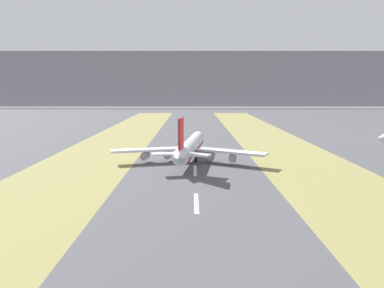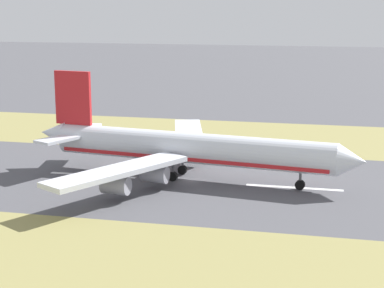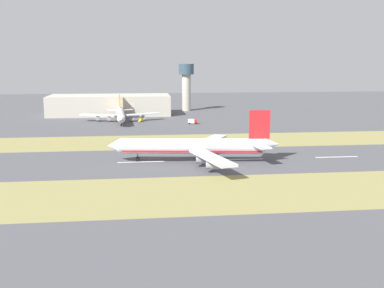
% 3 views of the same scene
% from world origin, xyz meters
% --- Properties ---
extents(ground_plane, '(800.00, 800.00, 0.00)m').
position_xyz_m(ground_plane, '(0.00, 0.00, 0.00)').
color(ground_plane, '#4C4C51').
extents(grass_median_west, '(40.00, 600.00, 0.01)m').
position_xyz_m(grass_median_west, '(-45.00, 0.00, 0.00)').
color(grass_median_west, olive).
rests_on(grass_median_west, ground).
extents(grass_median_east, '(40.00, 600.00, 0.01)m').
position_xyz_m(grass_median_east, '(45.00, 0.00, 0.00)').
color(grass_median_east, olive).
rests_on(grass_median_east, ground).
extents(centreline_dash_near, '(1.20, 18.00, 0.01)m').
position_xyz_m(centreline_dash_near, '(0.00, -59.99, 0.01)').
color(centreline_dash_near, silver).
rests_on(centreline_dash_near, ground).
extents(centreline_dash_mid, '(1.20, 18.00, 0.01)m').
position_xyz_m(centreline_dash_mid, '(0.00, -19.99, 0.01)').
color(centreline_dash_mid, silver).
rests_on(centreline_dash_mid, ground).
extents(centreline_dash_far, '(1.20, 18.00, 0.01)m').
position_xyz_m(centreline_dash_far, '(0.00, 20.01, 0.01)').
color(centreline_dash_far, silver).
rests_on(centreline_dash_far, ground).
extents(airplane_main_jet, '(63.59, 67.14, 20.20)m').
position_xyz_m(airplane_main_jet, '(-1.97, -1.88, 6.02)').
color(airplane_main_jet, silver).
rests_on(airplane_main_jet, ground).
extents(mountain_ridge, '(800.00, 120.00, 89.39)m').
position_xyz_m(mountain_ridge, '(0.00, 520.00, 44.70)').
color(mountain_ridge, gray).
rests_on(mountain_ridge, ground).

